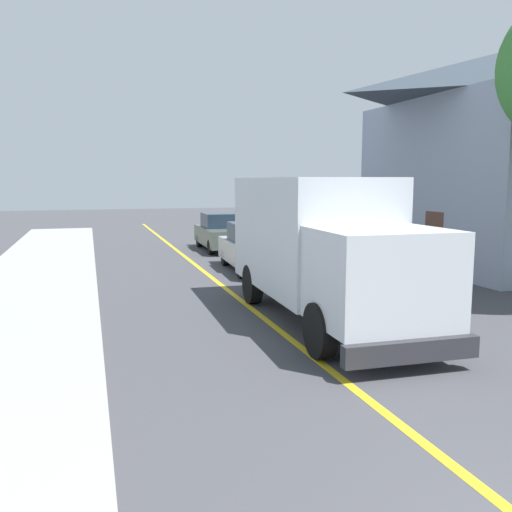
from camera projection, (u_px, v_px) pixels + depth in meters
centre_line_yellow at (255, 311)px, 13.14m from camera, size 0.16×56.00×0.01m
box_truck at (321, 242)px, 12.21m from camera, size 2.57×7.23×3.20m
parked_car_near at (255, 248)px, 19.08m from camera, size 2.01×4.48×1.67m
parked_car_mid at (222, 233)px, 24.73m from camera, size 1.89×4.44×1.67m
stop_sign at (381, 225)px, 15.82m from camera, size 0.80×0.10×2.65m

